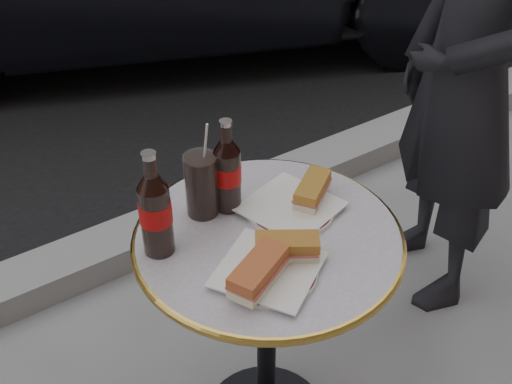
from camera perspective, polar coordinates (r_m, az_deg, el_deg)
curb at (r=2.51m, az=-10.93°, el=-4.39°), size 40.00×0.20×0.12m
bistro_table at (r=1.72m, az=0.96°, el=-13.05°), size 0.62×0.62×0.73m
plate_left at (r=1.36m, az=1.11°, el=-7.08°), size 0.27×0.27×0.01m
plate_right at (r=1.52m, az=3.08°, el=-1.51°), size 0.23×0.23×0.01m
sandwich_left_a at (r=1.31m, az=0.22°, el=-7.19°), size 0.17×0.13×0.05m
sandwich_left_b at (r=1.37m, az=2.77°, el=-4.98°), size 0.15×0.13×0.05m
sandwich_right at (r=1.53m, az=5.03°, el=0.12°), size 0.14×0.12×0.05m
cola_bottle_left at (r=1.35m, az=-9.02°, el=-1.03°), size 0.08×0.08×0.26m
cola_bottle_right at (r=1.46m, az=-2.60°, el=2.36°), size 0.08×0.08×0.24m
cola_glass at (r=1.47m, az=-4.88°, el=0.64°), size 0.09×0.09×0.16m
pedestrian at (r=2.04m, az=18.25°, el=9.46°), size 0.55×0.68×1.60m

